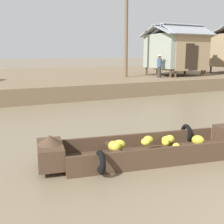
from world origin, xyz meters
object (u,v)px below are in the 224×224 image
at_px(stilt_house_mid_left, 174,50).
at_px(stilt_house_mid_right, 182,51).
at_px(banana_boat, 150,148).
at_px(vendor_person, 159,64).

relative_size(stilt_house_mid_left, stilt_house_mid_right, 1.05).
distance_m(banana_boat, vendor_person, 13.87).
bearing_deg(stilt_house_mid_right, banana_boat, -131.80).
height_order(stilt_house_mid_right, vendor_person, stilt_house_mid_right).
bearing_deg(stilt_house_mid_right, stilt_house_mid_left, 124.62).
xyz_separation_m(stilt_house_mid_right, vendor_person, (-2.49, -0.69, -0.97)).
height_order(stilt_house_mid_left, vendor_person, stilt_house_mid_left).
bearing_deg(stilt_house_mid_right, vendor_person, -164.53).
distance_m(banana_boat, stilt_house_mid_left, 16.24).
bearing_deg(stilt_house_mid_left, stilt_house_mid_right, -55.38).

